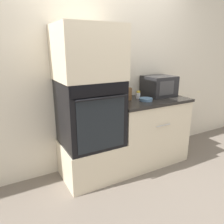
{
  "coord_description": "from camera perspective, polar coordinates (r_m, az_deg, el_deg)",
  "views": [
    {
      "loc": [
        -1.31,
        -1.95,
        1.56
      ],
      "look_at": [
        -0.11,
        0.21,
        0.83
      ],
      "focal_mm": 35.0,
      "sensor_mm": 36.0,
      "label": 1
    }
  ],
  "objects": [
    {
      "name": "counter_unit",
      "position": [
        3.1,
        9.23,
        -4.72
      ],
      "size": [
        1.04,
        0.63,
        0.9
      ],
      "color": "beige",
      "rests_on": "ground_plane"
    },
    {
      "name": "ground_plane",
      "position": [
        2.82,
        4.14,
        -17.21
      ],
      "size": [
        12.0,
        12.0,
        0.0
      ],
      "primitive_type": "plane",
      "color": "#6B6056"
    },
    {
      "name": "condiment_jar_mid",
      "position": [
        2.91,
        1.15,
        4.4
      ],
      "size": [
        0.05,
        0.05,
        0.1
      ],
      "color": "#427047",
      "rests_on": "counter_unit"
    },
    {
      "name": "wall_oven",
      "position": [
        2.55,
        -5.73,
        -0.18
      ],
      "size": [
        0.67,
        0.64,
        0.77
      ],
      "color": "black",
      "rests_on": "oven_cabinet_base"
    },
    {
      "name": "oven_cabinet_upper",
      "position": [
        2.45,
        -6.23,
        15.14
      ],
      "size": [
        0.7,
        0.6,
        0.58
      ],
      "color": "beige",
      "rests_on": "wall_oven"
    },
    {
      "name": "wall_back",
      "position": [
        2.91,
        -2.25,
        10.29
      ],
      "size": [
        8.0,
        0.05,
        2.5
      ],
      "color": "beige",
      "rests_on": "ground_plane"
    },
    {
      "name": "oven_cabinet_base",
      "position": [
        2.79,
        -5.4,
        -12.26
      ],
      "size": [
        0.7,
        0.6,
        0.45
      ],
      "color": "beige",
      "rests_on": "ground_plane"
    },
    {
      "name": "condiment_jar_near",
      "position": [
        2.96,
        6.84,
        4.49
      ],
      "size": [
        0.06,
        0.06,
        0.1
      ],
      "color": "silver",
      "rests_on": "counter_unit"
    },
    {
      "name": "bowl",
      "position": [
        2.85,
        8.85,
        3.27
      ],
      "size": [
        0.17,
        0.17,
        0.04
      ],
      "color": "#517599",
      "rests_on": "counter_unit"
    },
    {
      "name": "microwave",
      "position": [
        3.18,
        12.15,
        6.69
      ],
      "size": [
        0.41,
        0.37,
        0.28
      ],
      "color": "#232326",
      "rests_on": "counter_unit"
    },
    {
      "name": "knife_block",
      "position": [
        2.87,
        3.51,
        4.82
      ],
      "size": [
        0.12,
        0.13,
        0.21
      ],
      "color": "brown",
      "rests_on": "counter_unit"
    }
  ]
}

